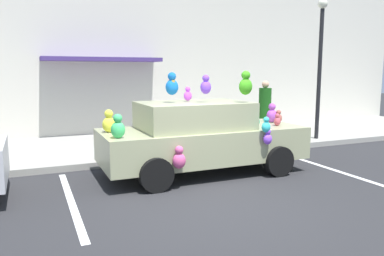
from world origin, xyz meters
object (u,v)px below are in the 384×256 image
at_px(plush_covered_car, 201,136).
at_px(street_lamp_post, 320,55).
at_px(pedestrian_near_shopfront, 265,110).
at_px(teddy_bear_on_sidewalk, 239,132).

height_order(plush_covered_car, street_lamp_post, street_lamp_post).
relative_size(plush_covered_car, pedestrian_near_shopfront, 2.50).
xyz_separation_m(plush_covered_car, street_lamp_post, (4.68, 1.73, 1.84)).
bearing_deg(pedestrian_near_shopfront, teddy_bear_on_sidewalk, -147.62).
relative_size(teddy_bear_on_sidewalk, street_lamp_post, 0.17).
bearing_deg(teddy_bear_on_sidewalk, plush_covered_car, -135.85).
height_order(teddy_bear_on_sidewalk, pedestrian_near_shopfront, pedestrian_near_shopfront).
distance_m(plush_covered_car, pedestrian_near_shopfront, 4.80).
xyz_separation_m(street_lamp_post, pedestrian_near_shopfront, (-0.99, 1.34, -1.71)).
xyz_separation_m(teddy_bear_on_sidewalk, street_lamp_post, (2.53, -0.36, 2.19)).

